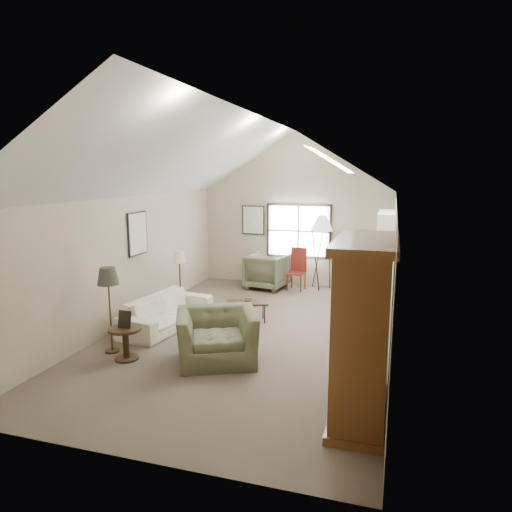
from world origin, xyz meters
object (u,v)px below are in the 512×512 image
(armchair_far, at_px, (267,271))
(side_chair, at_px, (296,269))
(armoire, at_px, (363,330))
(coffee_table, at_px, (247,312))
(armchair_near, at_px, (217,336))
(side_table, at_px, (126,343))
(sofa, at_px, (167,312))

(armchair_far, distance_m, side_chair, 0.76)
(armoire, relative_size, coffee_table, 2.72)
(armoire, distance_m, side_chair, 6.15)
(armchair_near, bearing_deg, side_table, 170.11)
(armchair_near, height_order, side_table, armchair_near)
(armoire, bearing_deg, armchair_far, 115.63)
(coffee_table, distance_m, side_table, 2.69)
(armchair_near, relative_size, armchair_far, 1.24)
(sofa, xyz_separation_m, armchair_far, (1.06, 3.48, 0.14))
(armchair_near, relative_size, side_chair, 1.15)
(sofa, relative_size, armchair_near, 1.70)
(armchair_near, xyz_separation_m, side_table, (-1.42, -0.38, -0.14))
(sofa, distance_m, armchair_far, 3.64)
(sofa, height_order, armchair_far, armchair_far)
(armoire, xyz_separation_m, armchair_far, (-2.76, 5.75, -0.65))
(coffee_table, xyz_separation_m, side_table, (-1.29, -2.36, 0.06))
(coffee_table, height_order, side_chair, side_chair)
(coffee_table, bearing_deg, armchair_far, 96.86)
(coffee_table, bearing_deg, armchair_near, -86.28)
(armoire, relative_size, side_chair, 2.04)
(armchair_near, xyz_separation_m, side_chair, (0.30, 4.73, 0.14))
(coffee_table, bearing_deg, armoire, -51.30)
(armchair_near, height_order, side_chair, side_chair)
(armchair_near, distance_m, armchair_far, 4.72)
(armoire, xyz_separation_m, armchair_near, (-2.30, 1.06, -0.70))
(armoire, height_order, coffee_table, armoire)
(armchair_near, xyz_separation_m, armchair_far, (-0.46, 4.69, 0.05))
(armchair_far, distance_m, coffee_table, 2.75)
(armchair_far, xyz_separation_m, coffee_table, (0.33, -2.72, -0.25))
(armchair_near, height_order, coffee_table, armchair_near)
(armoire, relative_size, armchair_far, 2.21)
(side_chair, bearing_deg, armchair_far, -171.10)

